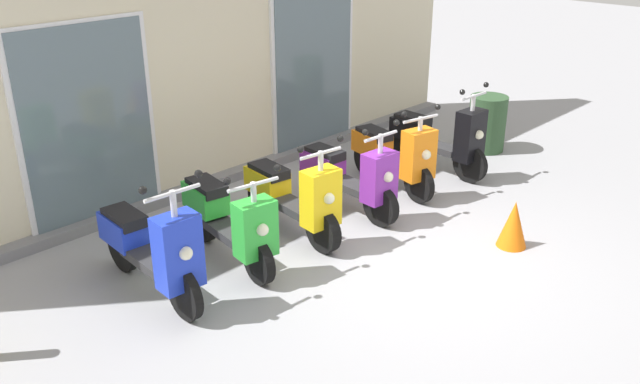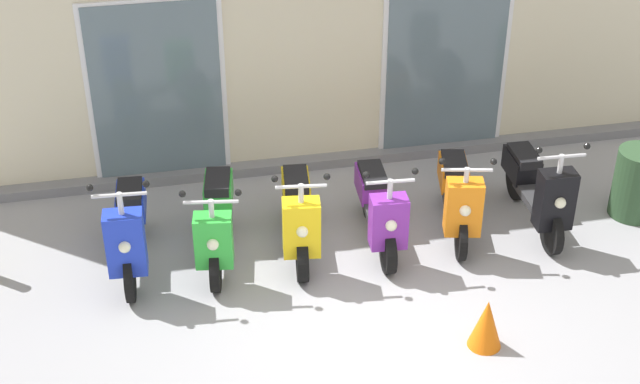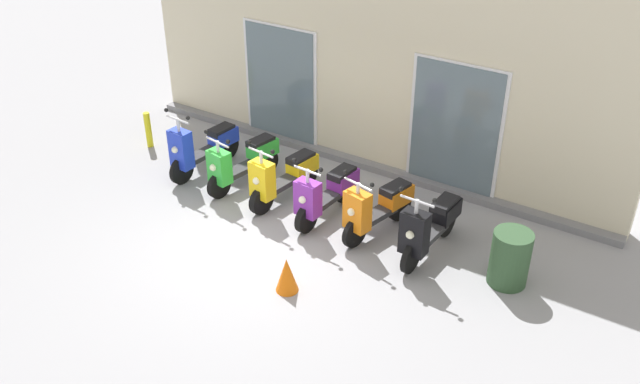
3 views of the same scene
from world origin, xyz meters
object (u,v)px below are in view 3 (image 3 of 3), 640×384
at_px(scooter_green, 242,161).
at_px(curb_bollard, 148,130).
at_px(traffic_cone, 287,275).
at_px(scooter_yellow, 283,176).
at_px(scooter_orange, 377,207).
at_px(scooter_black, 430,226).
at_px(scooter_purple, 326,193).
at_px(trash_bin, 510,258).
at_px(scooter_blue, 202,146).

relative_size(scooter_green, curb_bollard, 2.25).
height_order(curb_bollard, traffic_cone, curb_bollard).
bearing_deg(scooter_yellow, scooter_orange, -0.29).
distance_m(scooter_yellow, traffic_cone, 2.38).
bearing_deg(scooter_green, scooter_black, -1.54).
bearing_deg(scooter_green, traffic_cone, -39.97).
distance_m(scooter_orange, scooter_black, 0.90).
bearing_deg(scooter_yellow, scooter_purple, -2.80).
height_order(scooter_black, trash_bin, scooter_black).
height_order(scooter_orange, traffic_cone, scooter_orange).
bearing_deg(trash_bin, scooter_yellow, 178.86).
distance_m(scooter_black, curb_bollard, 5.99).
bearing_deg(curb_bollard, scooter_black, -2.68).
xyz_separation_m(scooter_green, trash_bin, (4.76, -0.10, -0.06)).
distance_m(scooter_yellow, trash_bin, 3.89).
distance_m(scooter_green, scooter_purple, 1.75).
bearing_deg(curb_bollard, scooter_purple, -3.45).
xyz_separation_m(scooter_orange, trash_bin, (2.12, -0.07, -0.07)).
height_order(scooter_blue, scooter_black, scooter_blue).
relative_size(scooter_purple, scooter_orange, 1.03).
bearing_deg(scooter_yellow, curb_bollard, 176.38).
xyz_separation_m(scooter_purple, trash_bin, (3.02, -0.03, -0.04)).
relative_size(scooter_purple, traffic_cone, 2.98).
bearing_deg(scooter_blue, scooter_black, -1.30).
bearing_deg(scooter_black, scooter_green, 178.46).
xyz_separation_m(scooter_yellow, curb_bollard, (-3.31, 0.21, -0.11)).
distance_m(scooter_black, traffic_cone, 2.23).
height_order(scooter_yellow, scooter_orange, scooter_yellow).
bearing_deg(scooter_orange, trash_bin, -1.84).
xyz_separation_m(scooter_yellow, trash_bin, (3.89, -0.08, -0.05)).
distance_m(scooter_blue, curb_bollard, 1.55).
xyz_separation_m(scooter_blue, scooter_yellow, (1.77, -0.03, -0.04)).
height_order(scooter_orange, scooter_black, scooter_black).
bearing_deg(curb_bollard, scooter_orange, -2.46).
distance_m(scooter_purple, curb_bollard, 4.19).
bearing_deg(curb_bollard, trash_bin, -2.28).
bearing_deg(scooter_green, scooter_yellow, -1.65).
relative_size(scooter_yellow, traffic_cone, 3.03).
height_order(scooter_yellow, curb_bollard, scooter_yellow).
bearing_deg(trash_bin, scooter_green, 178.77).
distance_m(scooter_yellow, scooter_black, 2.68).
height_order(scooter_orange, curb_bollard, scooter_orange).
relative_size(scooter_green, scooter_purple, 1.01).
height_order(scooter_purple, scooter_black, scooter_black).
distance_m(curb_bollard, traffic_cone, 5.18).
bearing_deg(scooter_black, scooter_blue, 178.70).
relative_size(scooter_blue, scooter_purple, 1.07).
xyz_separation_m(scooter_purple, traffic_cone, (0.55, -1.85, -0.19)).
bearing_deg(scooter_green, trash_bin, -1.23).
xyz_separation_m(scooter_yellow, scooter_orange, (1.77, -0.01, 0.02)).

